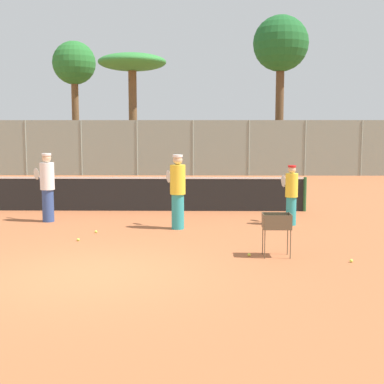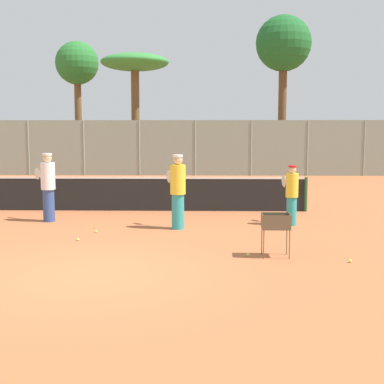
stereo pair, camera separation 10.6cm
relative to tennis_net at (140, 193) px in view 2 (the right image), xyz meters
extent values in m
plane|color=#B26038|center=(0.00, -7.33, -0.56)|extent=(80.00, 80.00, 0.00)
cylinder|color=#26592D|center=(5.19, 0.00, -0.02)|extent=(0.10, 0.10, 1.07)
cube|color=black|center=(0.00, 0.00, -0.05)|extent=(10.37, 0.01, 1.01)
cube|color=white|center=(0.00, 0.00, 0.48)|extent=(10.37, 0.02, 0.06)
cylinder|color=gray|center=(-7.60, 12.51, 0.94)|extent=(0.08, 0.08, 3.00)
cylinder|color=gray|center=(-4.56, 12.51, 0.94)|extent=(0.08, 0.08, 3.00)
cylinder|color=gray|center=(-1.52, 12.51, 0.94)|extent=(0.08, 0.08, 3.00)
cylinder|color=gray|center=(1.52, 12.51, 0.94)|extent=(0.08, 0.08, 3.00)
cylinder|color=gray|center=(4.56, 12.51, 0.94)|extent=(0.08, 0.08, 3.00)
cylinder|color=gray|center=(7.60, 12.51, 0.94)|extent=(0.08, 0.08, 3.00)
cylinder|color=gray|center=(10.65, 12.51, 0.94)|extent=(0.08, 0.08, 3.00)
cube|color=gray|center=(0.00, 12.51, 0.94)|extent=(27.37, 0.01, 3.00)
cylinder|color=brown|center=(-6.05, 17.76, 2.37)|extent=(0.44, 0.44, 5.85)
sphere|color=#28722D|center=(-6.05, 17.76, 6.10)|extent=(2.71, 2.71, 2.71)
cylinder|color=brown|center=(-2.12, 15.68, 2.41)|extent=(0.49, 0.49, 5.95)
ellipsoid|color=#338438|center=(-2.12, 15.68, 5.89)|extent=(4.04, 4.04, 1.01)
cylinder|color=brown|center=(6.85, 17.10, 2.80)|extent=(0.51, 0.51, 6.71)
sphere|color=#1E6028|center=(6.85, 17.10, 7.17)|extent=(3.40, 3.40, 3.40)
cylinder|color=#334C8C|center=(-2.30, -1.97, -0.11)|extent=(0.32, 0.32, 0.90)
cylinder|color=white|center=(-2.30, -1.97, 0.71)|extent=(0.39, 0.39, 0.75)
sphere|color=#DBB28C|center=(-2.30, -1.97, 1.21)|extent=(0.24, 0.24, 0.24)
cylinder|color=white|center=(-2.30, -1.97, 1.31)|extent=(0.25, 0.25, 0.06)
cylinder|color=black|center=(-2.58, -1.71, 0.52)|extent=(0.13, 0.12, 0.27)
ellipsoid|color=silver|center=(-2.72, -1.59, 0.74)|extent=(0.31, 0.29, 0.43)
cylinder|color=teal|center=(1.34, -2.99, -0.11)|extent=(0.32, 0.32, 0.90)
cylinder|color=yellow|center=(1.34, -2.99, 0.72)|extent=(0.40, 0.40, 0.75)
sphere|color=#DBB28C|center=(1.34, -2.99, 1.22)|extent=(0.24, 0.24, 0.24)
cylinder|color=white|center=(1.34, -2.99, 1.32)|extent=(0.26, 0.26, 0.06)
cylinder|color=black|center=(1.17, -2.65, 0.53)|extent=(0.10, 0.14, 0.27)
ellipsoid|color=silver|center=(1.08, -2.49, 0.75)|extent=(0.21, 0.36, 0.43)
cylinder|color=teal|center=(4.36, -2.39, -0.18)|extent=(0.27, 0.27, 0.76)
cylinder|color=yellow|center=(4.36, -2.39, 0.52)|extent=(0.33, 0.33, 0.63)
sphere|color=#DBB28C|center=(4.36, -2.39, 0.94)|extent=(0.21, 0.21, 0.21)
cylinder|color=red|center=(4.36, -2.39, 1.02)|extent=(0.22, 0.22, 0.05)
cylinder|color=black|center=(4.26, -2.06, 0.36)|extent=(0.07, 0.15, 0.27)
ellipsoid|color=silver|center=(4.21, -1.90, 0.58)|extent=(0.14, 0.39, 0.43)
cylinder|color=brown|center=(3.21, -6.13, -0.27)|extent=(0.02, 0.02, 0.58)
cylinder|color=brown|center=(3.72, -6.13, -0.27)|extent=(0.02, 0.02, 0.58)
cylinder|color=brown|center=(3.21, -5.77, -0.27)|extent=(0.02, 0.02, 0.58)
cylinder|color=brown|center=(3.72, -5.77, -0.27)|extent=(0.02, 0.02, 0.58)
cube|color=brown|center=(3.46, -5.95, 0.03)|extent=(0.55, 0.40, 0.01)
cube|color=brown|center=(3.46, -6.15, 0.17)|extent=(0.55, 0.01, 0.30)
cube|color=brown|center=(3.46, -5.75, 0.17)|extent=(0.55, 0.01, 0.30)
cube|color=brown|center=(3.19, -5.95, 0.17)|extent=(0.01, 0.40, 0.30)
cube|color=brown|center=(3.74, -5.95, 0.17)|extent=(0.01, 0.40, 0.30)
sphere|color=#D1E54C|center=(3.47, -5.92, 0.07)|extent=(0.07, 0.07, 0.07)
sphere|color=#D1E54C|center=(3.42, -6.09, 0.12)|extent=(0.07, 0.07, 0.07)
sphere|color=#D1E54C|center=(3.37, -5.97, 0.12)|extent=(0.07, 0.07, 0.07)
sphere|color=#D1E54C|center=(3.32, -5.98, 0.12)|extent=(0.07, 0.07, 0.07)
sphere|color=#D1E54C|center=(3.68, -5.86, 0.07)|extent=(0.07, 0.07, 0.07)
sphere|color=#D1E54C|center=(3.25, -5.88, 0.12)|extent=(0.07, 0.07, 0.07)
sphere|color=#D1E54C|center=(3.52, -5.81, 0.07)|extent=(0.07, 0.07, 0.07)
sphere|color=#D1E54C|center=(3.36, -5.99, 0.12)|extent=(0.07, 0.07, 0.07)
sphere|color=#D1E54C|center=(3.51, -6.09, 0.12)|extent=(0.07, 0.07, 0.07)
sphere|color=#D1E54C|center=(3.54, -5.91, 0.07)|extent=(0.07, 0.07, 0.07)
sphere|color=#D1E54C|center=(3.54, -5.95, 0.12)|extent=(0.07, 0.07, 0.07)
sphere|color=#D1E54C|center=(-0.67, -3.57, -0.53)|extent=(0.07, 0.07, 0.07)
sphere|color=#D1E54C|center=(2.92, -5.92, -0.53)|extent=(0.07, 0.07, 0.07)
sphere|color=#D1E54C|center=(4.85, -6.40, -0.53)|extent=(0.07, 0.07, 0.07)
sphere|color=#D1E54C|center=(-0.89, -4.51, -0.53)|extent=(0.07, 0.07, 0.07)
cube|color=#3F4C8C|center=(-1.56, 17.50, -0.11)|extent=(4.20, 1.70, 0.90)
cube|color=#33383D|center=(-1.76, 17.50, 0.69)|extent=(2.20, 1.50, 0.70)
camera|label=1|loc=(1.92, -16.56, 2.04)|focal=50.00mm
camera|label=2|loc=(2.02, -16.56, 2.04)|focal=50.00mm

